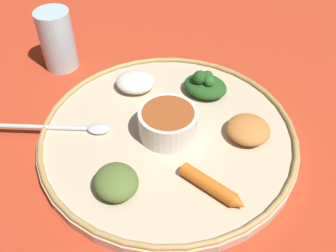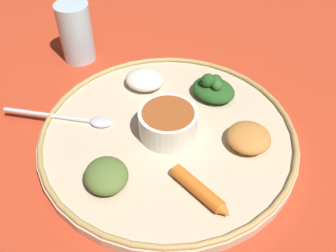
% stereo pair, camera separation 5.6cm
% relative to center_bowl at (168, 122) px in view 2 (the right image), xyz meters
% --- Properties ---
extents(ground_plane, '(2.40, 2.40, 0.00)m').
position_rel_center_bowl_xyz_m(ground_plane, '(0.00, 0.00, -0.04)').
color(ground_plane, '#B7381E').
extents(platter, '(0.39, 0.39, 0.02)m').
position_rel_center_bowl_xyz_m(platter, '(0.00, 0.00, -0.03)').
color(platter, '#C6B293').
rests_on(platter, ground_plane).
extents(platter_rim, '(0.38, 0.38, 0.01)m').
position_rel_center_bowl_xyz_m(platter_rim, '(0.00, 0.00, -0.02)').
color(platter_rim, tan).
rests_on(platter_rim, platter).
extents(center_bowl, '(0.09, 0.09, 0.04)m').
position_rel_center_bowl_xyz_m(center_bowl, '(0.00, 0.00, 0.00)').
color(center_bowl, silver).
rests_on(center_bowl, platter).
extents(spoon, '(0.14, 0.13, 0.01)m').
position_rel_center_bowl_xyz_m(spoon, '(0.11, -0.10, -0.02)').
color(spoon, silver).
rests_on(spoon, platter).
extents(greens_pile, '(0.08, 0.09, 0.04)m').
position_rel_center_bowl_xyz_m(greens_pile, '(-0.11, -0.03, -0.01)').
color(greens_pile, '#23511E').
rests_on(greens_pile, platter).
extents(carrot_near_spoon, '(0.03, 0.10, 0.02)m').
position_rel_center_bowl_xyz_m(carrot_near_spoon, '(0.03, 0.12, -0.01)').
color(carrot_near_spoon, orange).
rests_on(carrot_near_spoon, platter).
extents(mound_squash, '(0.08, 0.08, 0.03)m').
position_rel_center_bowl_xyz_m(mound_squash, '(-0.09, 0.08, -0.01)').
color(mound_squash, '#C67A38').
rests_on(mound_squash, platter).
extents(mound_rice_white, '(0.09, 0.09, 0.03)m').
position_rel_center_bowl_xyz_m(mound_rice_white, '(-0.03, -0.12, -0.01)').
color(mound_rice_white, silver).
rests_on(mound_rice_white, platter).
extents(mound_collards, '(0.07, 0.07, 0.03)m').
position_rel_center_bowl_xyz_m(mound_collards, '(0.12, 0.04, -0.01)').
color(mound_collards, '#567033').
rests_on(mound_collards, platter).
extents(drinking_glass, '(0.06, 0.06, 0.11)m').
position_rel_center_bowl_xyz_m(drinking_glass, '(0.03, -0.28, 0.01)').
color(drinking_glass, silver).
rests_on(drinking_glass, ground_plane).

